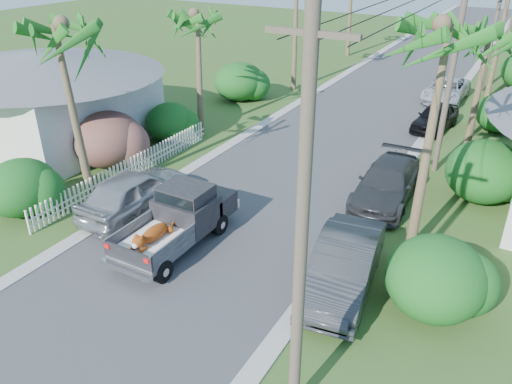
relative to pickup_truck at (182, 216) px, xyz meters
The scene contains 26 objects.
ground 2.78m from the pickup_truck, 70.01° to the right, with size 120.00×120.00×0.00m, color #3A5A21.
road 22.61m from the pickup_truck, 87.76° to the left, with size 8.00×100.00×0.02m, color #38383A.
curb_left 22.85m from the pickup_truck, 98.61° to the left, with size 0.60×100.00×0.06m, color #A5A39E.
curb_right 23.18m from the pickup_truck, 77.06° to the left, with size 0.60×100.00×0.06m, color #A5A39E.
pickup_truck is the anchor object (origin of this frame).
parked_car_rn 5.89m from the pickup_truck, ahead, with size 1.75×5.02×1.65m, color #2D2F32.
parked_car_rm 8.47m from the pickup_truck, 50.71° to the left, with size 2.12×5.20×1.51m, color #2C2D31.
parked_car_rf 16.94m from the pickup_truck, 71.85° to the left, with size 1.64×4.08×1.39m, color black.
parked_car_rd 22.52m from the pickup_truck, 77.94° to the left, with size 2.34×5.06×1.41m, color silver.
parked_car_ln 3.04m from the pickup_truck, 164.51° to the left, with size 2.01×5.00×1.70m, color #A2A5A9.
palm_l_a 7.98m from the pickup_truck, behind, with size 4.40×4.40×8.20m.
palm_l_b 12.37m from the pickup_truck, 121.72° to the left, with size 4.40×4.40×7.40m.
palm_r_a 10.27m from the pickup_truck, 26.42° to the left, with size 4.40×4.40×8.70m.
palm_r_b 15.44m from the pickup_truck, 59.23° to the left, with size 4.40×4.40×7.20m.
shrub_l_a 6.77m from the pickup_truck, 167.80° to the right, with size 2.60×2.86×2.20m, color #154B19.
shrub_l_b 7.79m from the pickup_truck, 152.70° to the left, with size 3.00×3.30×2.60m, color #A8184A.
shrub_l_c 9.99m from the pickup_truck, 130.72° to the left, with size 2.40×2.64×2.00m, color #154B19.
shrub_l_d 17.12m from the pickup_truck, 114.56° to the left, with size 3.20×3.52×2.40m, color #154B19.
shrub_r_a 8.50m from the pickup_truck, ahead, with size 2.80×3.08×2.30m, color #154B19.
shrub_r_b 12.20m from the pickup_truck, 44.62° to the left, with size 3.00×3.30×2.50m, color #154B19.
shrub_r_c 19.47m from the pickup_truck, 64.49° to the left, with size 2.60×2.86×2.10m, color #154B19.
picket_fence 5.99m from the pickup_truck, 149.04° to the left, with size 0.10×11.00×1.00m, color white.
house_left 13.00m from the pickup_truck, 159.34° to the left, with size 9.00×8.00×4.60m.
utility_pole_a 8.63m from the pickup_truck, 34.34° to the right, with size 1.60×0.26×9.00m.
utility_pole_b 12.91m from the pickup_truck, 58.47° to the left, with size 1.60×0.26×9.00m.
utility_pole_c 26.62m from the pickup_truck, 75.77° to the left, with size 1.60×0.26×9.00m.
Camera 1 is at (8.79, -9.36, 9.77)m, focal length 35.00 mm.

